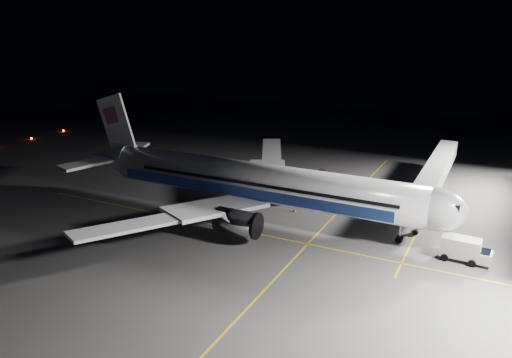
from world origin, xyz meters
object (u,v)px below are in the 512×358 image
object	(u,v)px
jet_bridge	(434,174)
safety_cone_a	(294,210)
airliner	(253,182)
service_truck	(465,249)
baggage_tug	(322,174)
safety_cone_b	(243,201)
safety_cone_c	(243,192)

from	to	relation	value
jet_bridge	safety_cone_a	bearing A→B (deg)	-141.99
airliner	jet_bridge	distance (m)	29.31
service_truck	safety_cone_a	distance (m)	25.35
jet_bridge	baggage_tug	world-z (taller)	jet_bridge
baggage_tug	safety_cone_a	bearing A→B (deg)	-63.33
service_truck	baggage_tug	distance (m)	35.72
safety_cone_b	service_truck	bearing A→B (deg)	-10.22
baggage_tug	safety_cone_a	size ratio (longest dim) A/B	4.27
airliner	jet_bridge	world-z (taller)	airliner
safety_cone_a	safety_cone_b	size ratio (longest dim) A/B	1.05
jet_bridge	baggage_tug	distance (m)	20.65
baggage_tug	safety_cone_b	distance (m)	19.17
safety_cone_c	airliner	bearing A→B (deg)	-53.77
airliner	service_truck	xyz separation A→B (m)	(29.68, -2.03, -3.60)
airliner	baggage_tug	size ratio (longest dim) A/B	23.16
safety_cone_b	safety_cone_a	bearing A→B (deg)	0.00
safety_cone_b	safety_cone_c	distance (m)	4.35
airliner	baggage_tug	xyz separation A→B (m)	(3.15, 21.88, -4.43)
safety_cone_a	safety_cone_c	world-z (taller)	safety_cone_a
jet_bridge	safety_cone_c	size ratio (longest dim) A/B	59.25
jet_bridge	safety_cone_b	size ratio (longest dim) A/B	57.85
safety_cone_a	safety_cone_b	distance (m)	8.86
airliner	safety_cone_a	bearing A→B (deg)	38.14
jet_bridge	safety_cone_a	distance (m)	23.22
safety_cone_c	service_truck	bearing A→B (deg)	-15.60
service_truck	baggage_tug	size ratio (longest dim) A/B	2.20
safety_cone_c	jet_bridge	bearing A→B (deg)	19.47
safety_cone_a	safety_cone_c	bearing A→B (deg)	160.41
service_truck	safety_cone_b	world-z (taller)	service_truck
baggage_tug	safety_cone_c	xyz separation A→B (m)	(-8.91, -14.01, -0.44)
baggage_tug	airliner	bearing A→B (deg)	-77.73
baggage_tug	safety_cone_b	bearing A→B (deg)	-90.69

